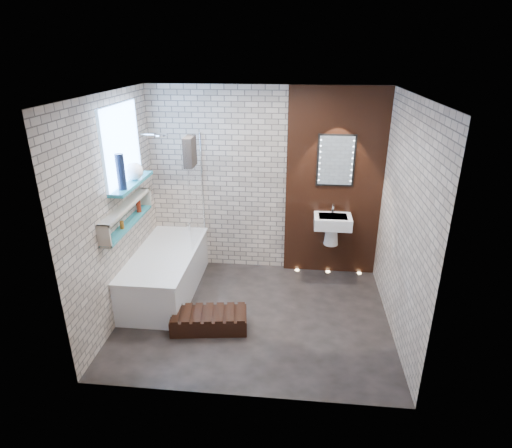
# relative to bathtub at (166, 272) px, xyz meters

# --- Properties ---
(ground) EXTENTS (3.20, 3.20, 0.00)m
(ground) POSITION_rel_bathtub_xyz_m (1.22, -0.45, -0.29)
(ground) COLOR black
(ground) RESTS_ON ground
(room_shell) EXTENTS (3.24, 3.20, 2.60)m
(room_shell) POSITION_rel_bathtub_xyz_m (1.22, -0.45, 1.01)
(room_shell) COLOR gray
(room_shell) RESTS_ON ground
(walnut_panel) EXTENTS (1.30, 0.06, 2.60)m
(walnut_panel) POSITION_rel_bathtub_xyz_m (2.17, 0.82, 1.01)
(walnut_panel) COLOR black
(walnut_panel) RESTS_ON ground
(clerestory_window) EXTENTS (0.18, 1.00, 0.94)m
(clerestory_window) POSITION_rel_bathtub_xyz_m (-0.34, -0.10, 1.61)
(clerestory_window) COLOR #7FADE0
(clerestory_window) RESTS_ON room_shell
(display_niche) EXTENTS (0.14, 1.30, 0.26)m
(display_niche) POSITION_rel_bathtub_xyz_m (-0.31, -0.30, 0.91)
(display_niche) COLOR teal
(display_niche) RESTS_ON room_shell
(bathtub) EXTENTS (0.79, 1.74, 0.70)m
(bathtub) POSITION_rel_bathtub_xyz_m (0.00, 0.00, 0.00)
(bathtub) COLOR white
(bathtub) RESTS_ON ground
(bath_screen) EXTENTS (0.01, 0.78, 1.40)m
(bath_screen) POSITION_rel_bathtub_xyz_m (0.35, 0.44, 0.99)
(bath_screen) COLOR white
(bath_screen) RESTS_ON bathtub
(towel) EXTENTS (0.11, 0.28, 0.37)m
(towel) POSITION_rel_bathtub_xyz_m (0.35, 0.24, 1.56)
(towel) COLOR #292321
(towel) RESTS_ON bath_screen
(shower_head) EXTENTS (0.18, 0.18, 0.02)m
(shower_head) POSITION_rel_bathtub_xyz_m (-0.08, 0.50, 1.71)
(shower_head) COLOR silver
(shower_head) RESTS_ON room_shell
(washbasin) EXTENTS (0.50, 0.36, 0.58)m
(washbasin) POSITION_rel_bathtub_xyz_m (2.17, 0.62, 0.50)
(washbasin) COLOR white
(washbasin) RESTS_ON walnut_panel
(led_mirror) EXTENTS (0.50, 0.02, 0.70)m
(led_mirror) POSITION_rel_bathtub_xyz_m (2.17, 0.78, 1.36)
(led_mirror) COLOR black
(led_mirror) RESTS_ON walnut_panel
(walnut_step) EXTENTS (0.91, 0.50, 0.19)m
(walnut_step) POSITION_rel_bathtub_xyz_m (0.73, -0.75, -0.19)
(walnut_step) COLOR black
(walnut_step) RESTS_ON ground
(niche_bottles) EXTENTS (0.06, 0.59, 0.15)m
(niche_bottles) POSITION_rel_bathtub_xyz_m (-0.31, -0.08, 0.87)
(niche_bottles) COLOR maroon
(niche_bottles) RESTS_ON display_niche
(sill_vases) EXTENTS (0.21, 0.53, 0.40)m
(sill_vases) POSITION_rel_bathtub_xyz_m (-0.28, -0.12, 1.39)
(sill_vases) COLOR #121A31
(sill_vases) RESTS_ON clerestory_window
(floor_uplights) EXTENTS (0.96, 0.06, 0.01)m
(floor_uplights) POSITION_rel_bathtub_xyz_m (2.17, 0.75, -0.29)
(floor_uplights) COLOR #FFD899
(floor_uplights) RESTS_ON ground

